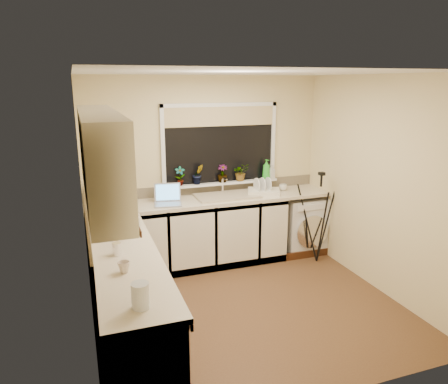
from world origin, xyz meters
TOP-DOWN VIEW (x-y plane):
  - floor at (0.00, 0.00)m, footprint 3.20×3.20m
  - ceiling at (0.00, 0.00)m, footprint 3.20×3.20m
  - wall_back at (0.00, 1.50)m, footprint 3.20×0.00m
  - wall_front at (0.00, -1.50)m, footprint 3.20×0.00m
  - wall_left at (-1.60, 0.00)m, footprint 0.00×3.00m
  - wall_right at (1.60, 0.00)m, footprint 0.00×3.00m
  - base_cabinet_back at (-0.33, 1.20)m, footprint 2.55×0.60m
  - base_cabinet_left at (-1.30, -0.30)m, footprint 0.54×2.40m
  - worktop_back at (0.00, 1.20)m, footprint 3.20×0.60m
  - worktop_left at (-1.30, -0.30)m, footprint 0.60×2.40m
  - upper_cabinet at (-1.44, -0.45)m, footprint 0.28×1.90m
  - splashback_left at (-1.59, -0.30)m, footprint 0.02×2.40m
  - splashback_back at (0.00, 1.49)m, footprint 3.20×0.02m
  - window_glass at (0.20, 1.49)m, footprint 1.50×0.02m
  - window_blind at (0.20, 1.46)m, footprint 1.50×0.02m
  - windowsill at (0.20, 1.43)m, footprint 1.60×0.14m
  - sink at (0.20, 1.20)m, footprint 0.82×0.46m
  - faucet at (0.20, 1.38)m, footprint 0.03×0.03m
  - washing_machine at (1.33, 1.19)m, footprint 0.59×0.57m
  - laptop at (-0.60, 1.15)m, footprint 0.38×0.37m
  - kettle at (-1.19, 0.20)m, footprint 0.17×0.17m
  - dish_rack at (0.71, 1.17)m, footprint 0.51×0.45m
  - tripod at (1.34, 0.77)m, footprint 0.76×0.76m
  - glass_jug at (-1.30, -1.25)m, footprint 0.12×0.12m
  - steel_jar at (-1.36, -0.28)m, footprint 0.08×0.08m
  - microwave at (-1.24, 0.73)m, footprint 0.46×0.62m
  - plant_a at (-0.37, 1.41)m, footprint 0.15×0.11m
  - plant_b at (-0.13, 1.42)m, footprint 0.16×0.13m
  - plant_c at (0.21, 1.42)m, footprint 0.16×0.16m
  - plant_d at (0.48, 1.42)m, footprint 0.22×0.20m
  - soap_bottle_green at (0.85, 1.39)m, footprint 0.13×0.13m
  - soap_bottle_clear at (0.93, 1.41)m, footprint 0.11×0.11m
  - cup_back at (1.05, 1.26)m, footprint 0.13×0.13m
  - cup_left at (-1.34, -0.67)m, footprint 0.13×0.13m

SIDE VIEW (x-z plane):
  - floor at x=0.00m, z-range 0.00..0.00m
  - washing_machine at x=1.33m, z-range 0.00..0.80m
  - base_cabinet_back at x=-0.33m, z-range 0.00..0.86m
  - base_cabinet_left at x=-1.30m, z-range 0.00..0.86m
  - tripod at x=1.34m, z-range 0.00..1.24m
  - worktop_back at x=0.00m, z-range 0.86..0.90m
  - worktop_left at x=-1.30m, z-range 0.86..0.90m
  - sink at x=0.20m, z-range 0.90..0.93m
  - dish_rack at x=0.71m, z-range 0.90..0.96m
  - cup_back at x=1.05m, z-range 0.90..0.99m
  - cup_left at x=-1.34m, z-range 0.90..0.99m
  - steel_jar at x=-1.36m, z-range 0.90..1.01m
  - laptop at x=-0.60m, z-range 0.84..1.08m
  - splashback_back at x=0.00m, z-range 0.90..1.04m
  - glass_jug at x=-1.30m, z-range 0.90..1.08m
  - kettle at x=-1.19m, z-range 0.90..1.12m
  - faucet at x=0.20m, z-range 0.90..1.14m
  - windowsill at x=0.20m, z-range 1.02..1.05m
  - microwave at x=-1.24m, z-range 0.90..1.22m
  - splashback_left at x=-1.59m, z-range 0.90..1.35m
  - soap_bottle_clear at x=0.93m, z-range 1.05..1.24m
  - plant_c at x=0.21m, z-range 1.05..1.29m
  - plant_d at x=0.48m, z-range 1.05..1.29m
  - plant_a at x=-0.37m, z-range 1.05..1.30m
  - plant_b at x=-0.13m, z-range 1.05..1.31m
  - soap_bottle_green at x=0.85m, z-range 1.05..1.33m
  - wall_back at x=0.00m, z-range -0.38..2.83m
  - wall_front at x=0.00m, z-range -0.38..2.83m
  - wall_left at x=-1.60m, z-range -0.27..2.73m
  - wall_right at x=1.60m, z-range -0.27..2.73m
  - window_glass at x=0.20m, z-range 1.05..2.05m
  - upper_cabinet at x=-1.44m, z-range 1.45..2.15m
  - window_blind at x=0.20m, z-range 1.80..2.05m
  - ceiling at x=0.00m, z-range 2.45..2.45m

